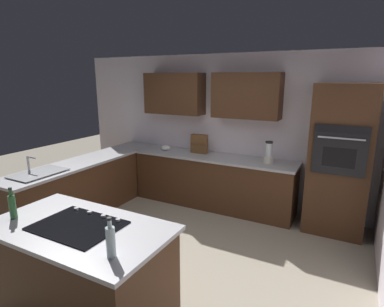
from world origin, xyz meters
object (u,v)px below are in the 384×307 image
cooktop (78,225)px  mixing_bowl (166,148)px  sink_unit (38,173)px  oil_bottle (12,206)px  second_bottle (111,241)px  wall_oven (339,160)px  spice_rack (199,144)px  blender (269,154)px

cooktop → mixing_bowl: bearing=-72.2°
sink_unit → oil_bottle: 1.48m
cooktop → second_bottle: second_bottle is taller
sink_unit → oil_bottle: size_ratio=2.26×
wall_oven → spice_rack: size_ratio=6.39×
sink_unit → spice_rack: 2.58m
cooktop → second_bottle: size_ratio=2.39×
sink_unit → second_bottle: bearing=154.8°
sink_unit → second_bottle: 2.57m
sink_unit → spice_rack: size_ratio=2.10×
wall_oven → cooktop: size_ratio=2.81×
wall_oven → oil_bottle: bearing=49.7°
cooktop → spice_rack: 3.02m
wall_oven → mixing_bowl: size_ratio=12.32×
sink_unit → mixing_bowl: bearing=-110.7°
wall_oven → cooktop: (1.96, 2.92, -0.16)m
blender → oil_bottle: size_ratio=1.12×
second_bottle → spice_rack: bearing=-74.5°
oil_bottle → second_bottle: 1.27m
mixing_bowl → oil_bottle: bearing=95.1°
cooktop → sink_unit: bearing=-26.5°
wall_oven → blender: size_ratio=6.13×
wall_oven → oil_bottle: 4.06m
mixing_bowl → oil_bottle: size_ratio=0.56×
sink_unit → second_bottle: (-2.33, 1.09, 0.11)m
second_bottle → wall_oven: bearing=-113.2°
blender → second_bottle: 3.17m
cooktop → oil_bottle: oil_bottle is taller
mixing_bowl → second_bottle: size_ratio=0.54×
cooktop → blender: blender is taller
oil_bottle → second_bottle: (-1.27, 0.06, 0.00)m
cooktop → oil_bottle: size_ratio=2.46×
mixing_bowl → second_bottle: (-1.55, 3.15, 0.08)m
blender → spice_rack: size_ratio=1.04×
spice_rack → second_bottle: bearing=105.5°
oil_bottle → cooktop: bearing=-165.2°
blender → spice_rack: (1.25, -0.09, 0.02)m
wall_oven → mixing_bowl: bearing=0.1°
wall_oven → cooktop: wall_oven is taller
cooktop → blender: size_ratio=2.19×
wall_oven → second_bottle: 3.43m
cooktop → blender: bearing=-108.3°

